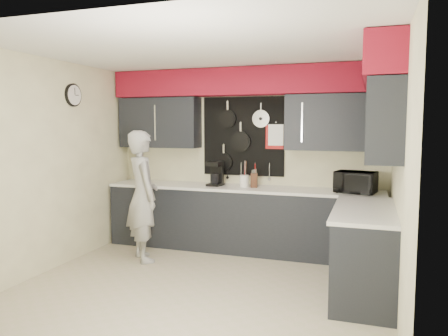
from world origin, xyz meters
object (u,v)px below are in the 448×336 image
(utensil_crock, at_px, (244,181))
(coffee_maker, at_px, (216,173))
(knife_block, at_px, (254,180))
(microwave, at_px, (356,182))
(person, at_px, (143,196))

(utensil_crock, bearing_deg, coffee_maker, 178.63)
(utensil_crock, xyz_separation_m, coffee_maker, (-0.43, 0.01, 0.10))
(knife_block, relative_size, utensil_crock, 1.18)
(microwave, height_order, utensil_crock, microwave)
(utensil_crock, bearing_deg, person, -143.99)
(person, bearing_deg, microwave, -119.13)
(coffee_maker, distance_m, person, 1.14)
(knife_block, height_order, coffee_maker, coffee_maker)
(microwave, relative_size, person, 0.29)
(utensil_crock, distance_m, coffee_maker, 0.44)
(microwave, bearing_deg, knife_block, -169.91)
(utensil_crock, height_order, coffee_maker, coffee_maker)
(microwave, bearing_deg, utensil_crock, -170.01)
(microwave, relative_size, utensil_crock, 2.95)
(coffee_maker, bearing_deg, person, -124.48)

